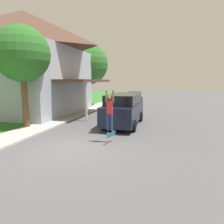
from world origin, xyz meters
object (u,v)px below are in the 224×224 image
(lawn_tree_near, at_px, (22,54))
(suv_parked, at_px, (124,109))
(lawn_tree_far, at_px, (87,64))
(skateboard, at_px, (111,134))
(skateboarder, at_px, (110,110))
(car_down_street, at_px, (134,97))

(lawn_tree_near, distance_m, suv_parked, 6.92)
(lawn_tree_far, xyz_separation_m, skateboard, (6.44, -13.04, -4.35))
(lawn_tree_far, distance_m, skateboarder, 14.77)
(suv_parked, height_order, skateboarder, skateboarder)
(lawn_tree_near, height_order, skateboarder, lawn_tree_near)
(lawn_tree_far, relative_size, skateboarder, 3.77)
(skateboard, bearing_deg, suv_parked, 93.39)
(skateboard, bearing_deg, lawn_tree_far, 116.30)
(lawn_tree_near, xyz_separation_m, lawn_tree_far, (-0.66, 11.59, 0.37))
(suv_parked, xyz_separation_m, car_down_street, (-1.63, 14.48, -0.38))
(lawn_tree_near, xyz_separation_m, car_down_street, (3.91, 16.96, -3.68))
(suv_parked, relative_size, skateboard, 6.41)
(skateboard, bearing_deg, car_down_street, 95.79)
(car_down_street, relative_size, skateboarder, 2.39)
(car_down_street, bearing_deg, skateboarder, -84.48)
(suv_parked, distance_m, skateboarder, 3.86)
(skateboarder, xyz_separation_m, skateboard, (0.10, -0.10, -1.12))
(lawn_tree_far, bearing_deg, skateboard, -63.70)
(lawn_tree_near, bearing_deg, car_down_street, 77.01)
(lawn_tree_far, distance_m, skateboard, 15.18)
(skateboarder, bearing_deg, suv_parked, 92.02)
(car_down_street, bearing_deg, suv_parked, -83.57)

